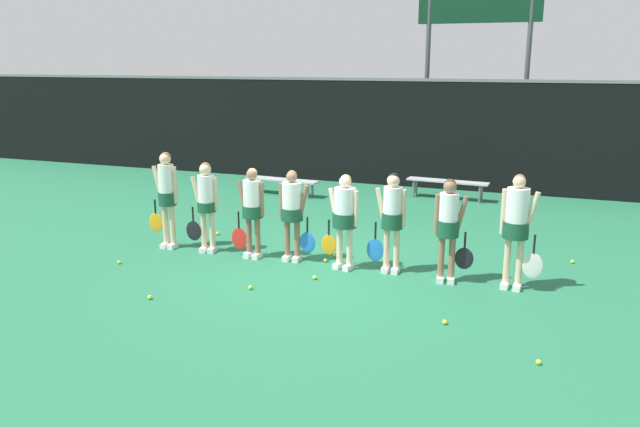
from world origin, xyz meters
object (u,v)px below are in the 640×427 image
tennis_ball_8 (315,278)px  tennis_ball_9 (325,260)px  tennis_ball_1 (335,255)px  tennis_ball_5 (150,297)px  tennis_ball_10 (539,362)px  tennis_ball_6 (539,268)px  player_0 (167,192)px  player_6 (449,223)px  scoreboard (479,24)px  tennis_ball_4 (445,322)px  player_5 (392,215)px  bench_courtside (282,181)px  tennis_ball_2 (572,262)px  player_1 (206,200)px  bench_far (447,183)px  player_4 (344,214)px  tennis_ball_7 (217,233)px  player_3 (292,208)px  player_2 (252,206)px  tennis_ball_0 (250,288)px  player_7 (517,222)px  tennis_ball_3 (119,262)px

tennis_ball_8 → tennis_ball_9: size_ratio=1.06×
tennis_ball_1 → tennis_ball_5: 3.44m
tennis_ball_10 → tennis_ball_6: bearing=91.5°
player_0 → tennis_ball_8: (3.20, -0.71, -1.03)m
tennis_ball_9 → tennis_ball_10: same height
tennis_ball_5 → player_6: bearing=30.1°
scoreboard → tennis_ball_6: bearing=-74.8°
tennis_ball_1 → tennis_ball_4: bearing=-43.9°
player_5 → tennis_ball_4: 2.39m
bench_courtside → player_6: size_ratio=1.23×
tennis_ball_2 → player_1: bearing=-165.7°
tennis_ball_5 → tennis_ball_8: (1.97, 1.65, 0.00)m
bench_far → player_4: bearing=-92.5°
tennis_ball_7 → player_0: bearing=-111.7°
player_6 → tennis_ball_6: size_ratio=23.32×
player_3 → tennis_ball_10: bearing=-34.9°
scoreboard → tennis_ball_5: size_ratio=84.37×
tennis_ball_5 → tennis_ball_10: 5.44m
tennis_ball_9 → tennis_ball_10: bearing=-36.6°
player_0 → tennis_ball_6: player_0 is taller
scoreboard → player_5: scoreboard is taller
player_2 → tennis_ball_9: (1.31, 0.17, -0.90)m
bench_courtside → tennis_ball_4: (5.40, -6.81, -0.33)m
player_5 → tennis_ball_0: size_ratio=24.35×
tennis_ball_0 → tennis_ball_10: size_ratio=1.07×
player_0 → tennis_ball_5: player_0 is taller
tennis_ball_2 → tennis_ball_5: 7.10m
tennis_ball_4 → player_2: bearing=154.8°
tennis_ball_1 → tennis_ball_2: 4.14m
player_3 → player_4: size_ratio=1.00×
tennis_ball_0 → player_3: bearing=88.4°
tennis_ball_1 → tennis_ball_8: size_ratio=0.95×
scoreboard → tennis_ball_10: bearing=-78.8°
player_1 → player_4: (2.65, -0.03, -0.02)m
player_0 → tennis_ball_9: bearing=1.8°
tennis_ball_5 → tennis_ball_2: bearing=34.2°
tennis_ball_1 → tennis_ball_4: tennis_ball_4 is taller
player_7 → tennis_ball_2: (0.90, 1.63, -1.02)m
tennis_ball_1 → tennis_ball_6: bearing=8.6°
player_3 → tennis_ball_0: (-0.04, -1.57, -0.90)m
scoreboard → player_0: bearing=-115.4°
player_4 → tennis_ball_4: 2.79m
tennis_ball_9 → tennis_ball_8: bearing=-81.0°
tennis_ball_3 → bench_far: bearing=58.3°
tennis_ball_5 → tennis_ball_7: 3.51m
player_4 → tennis_ball_6: (3.11, 1.05, -0.92)m
tennis_ball_9 → bench_courtside: bearing=121.6°
player_2 → tennis_ball_6: player_2 is taller
tennis_ball_3 → tennis_ball_10: size_ratio=1.00×
tennis_ball_3 → tennis_ball_9: same height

